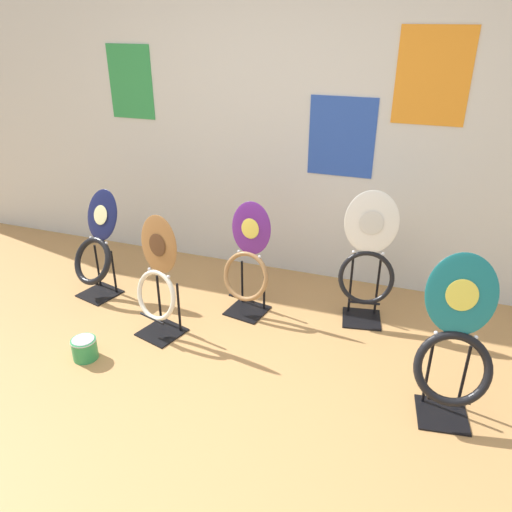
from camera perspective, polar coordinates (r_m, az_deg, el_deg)
ground_plane at (r=2.89m, az=-9.87°, el=-20.23°), size 14.00×14.00×0.00m
wall_back at (r=4.08m, az=3.80°, el=15.13°), size 8.00×0.07×2.60m
toilet_seat_display_navy_moon at (r=4.12m, az=-17.80°, el=0.74°), size 0.44×0.43×0.85m
toilet_seat_display_white_plain at (r=3.62m, az=12.65°, el=-0.51°), size 0.41×0.32×1.00m
toilet_seat_display_teal_sax at (r=2.92m, az=21.73°, el=-9.96°), size 0.44×0.36×0.96m
toilet_seat_display_woodgrain at (r=3.48m, az=-11.16°, el=-2.93°), size 0.38×0.35×0.89m
toilet_seat_display_purple_note at (r=3.68m, az=-0.97°, el=-1.04°), size 0.40×0.32×0.87m
paint_can at (r=3.53m, az=-19.01°, el=-9.90°), size 0.17×0.17×0.15m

